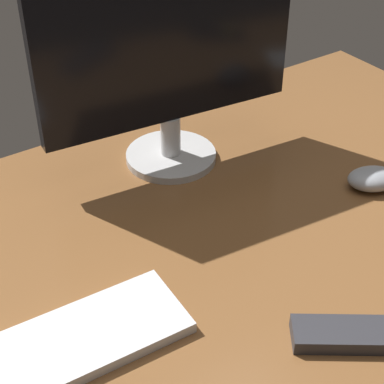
% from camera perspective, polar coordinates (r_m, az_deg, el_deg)
% --- Properties ---
extents(desk, '(1.40, 0.84, 0.02)m').
position_cam_1_polar(desk, '(1.10, 3.08, -3.19)').
color(desk, brown).
rests_on(desk, ground).
extents(monitor, '(0.50, 0.18, 0.40)m').
position_cam_1_polar(monitor, '(1.16, -2.14, 12.16)').
color(monitor, '#BBBBBB').
rests_on(monitor, desk).
extents(keyboard, '(0.44, 0.15, 0.02)m').
position_cam_1_polar(keyboard, '(0.90, -14.20, -14.66)').
color(keyboard, silver).
rests_on(keyboard, desk).
extents(computer_mouse, '(0.12, 0.10, 0.04)m').
position_cam_1_polar(computer_mouse, '(1.22, 16.20, 1.17)').
color(computer_mouse, '#999EA5').
rests_on(computer_mouse, desk).
extents(tv_remote, '(0.17, 0.14, 0.02)m').
position_cam_1_polar(tv_remote, '(0.93, 14.50, -12.50)').
color(tv_remote, '#2D2D33').
rests_on(tv_remote, desk).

